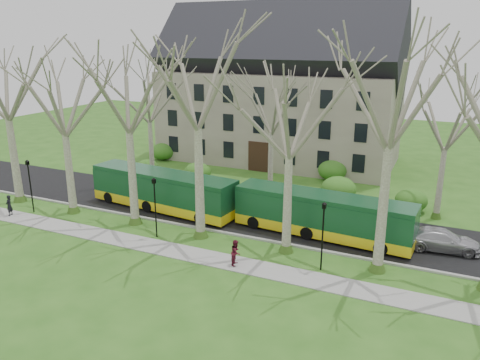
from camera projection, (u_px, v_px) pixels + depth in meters
name	position (u px, v px, depth m)	size (l,w,h in m)	color
ground	(239.00, 246.00, 31.95)	(120.00, 120.00, 0.00)	#2E601B
sidewalk	(222.00, 261.00, 29.76)	(70.00, 2.00, 0.06)	gray
road	(268.00, 219.00, 36.73)	(80.00, 8.00, 0.06)	black
curb	(248.00, 237.00, 33.23)	(80.00, 0.25, 0.14)	#A5A39E
building	(279.00, 89.00, 52.88)	(26.50, 12.20, 16.00)	gray
tree_row_verge	(241.00, 145.00, 30.18)	(49.00, 7.00, 14.00)	gray
tree_row_far	(278.00, 130.00, 40.31)	(33.00, 7.00, 12.00)	gray
lamp_row	(232.00, 216.00, 30.33)	(36.22, 0.22, 4.30)	black
hedges	(255.00, 173.00, 45.70)	(30.60, 8.60, 2.00)	#2C651C
bus_lead	(163.00, 190.00, 38.30)	(13.06, 2.72, 3.27)	#144827
bus_follow	(322.00, 214.00, 33.11)	(12.71, 2.65, 3.18)	#144827
sedan	(442.00, 240.00, 31.05)	(2.00, 4.91, 1.42)	#B3B3B8
pedestrian_a	(9.00, 205.00, 37.12)	(0.61, 0.40, 1.68)	black
pedestrian_b	(236.00, 252.00, 29.00)	(0.80, 0.62, 1.64)	#5A1426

